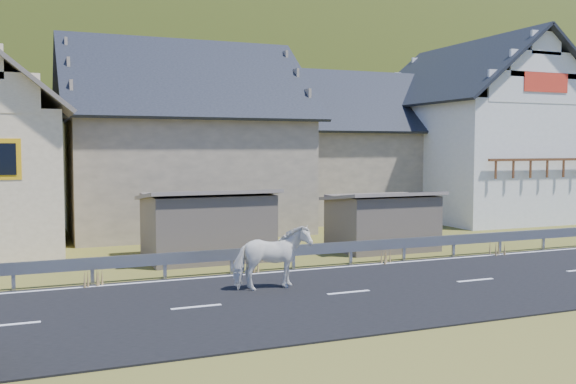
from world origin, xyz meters
name	(u,v)px	position (x,y,z in m)	size (l,w,h in m)	color
ground	(348,294)	(0.00, 0.00, 0.00)	(160.00, 160.00, 0.00)	#4A4C19
road	(348,293)	(0.00, 0.00, 0.02)	(60.00, 7.00, 0.04)	black
lane_markings	(348,292)	(0.00, 0.00, 0.04)	(60.00, 6.60, 0.01)	silver
guardrail	(294,251)	(0.00, 3.68, 0.56)	(28.10, 0.09, 0.75)	#93969B
shed_left	(207,226)	(-2.00, 6.50, 1.10)	(4.30, 3.30, 2.40)	#6F6352
shed_right	(382,222)	(4.50, 6.00, 1.00)	(3.80, 2.90, 2.20)	#6F6352
house_stone_a	(180,129)	(-1.00, 15.00, 4.63)	(10.80, 9.80, 8.90)	tan
house_stone_b	(351,139)	(9.00, 17.00, 4.24)	(9.80, 8.80, 8.10)	tan
house_white	(476,123)	(15.00, 14.00, 5.06)	(8.80, 10.80, 9.70)	white
mountain	(76,229)	(5.00, 180.00, -20.00)	(440.00, 280.00, 260.00)	#223010
horse	(272,258)	(-1.70, 1.08, 0.88)	(2.00, 0.91, 1.69)	white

